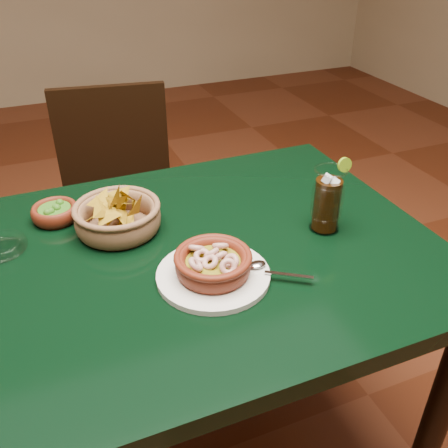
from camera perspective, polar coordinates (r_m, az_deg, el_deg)
name	(u,v)px	position (r m, az deg, el deg)	size (l,w,h in m)	color
dining_table	(162,294)	(1.11, -7.15, -7.91)	(1.20, 0.80, 0.75)	black
dining_chair	(121,207)	(1.79, -11.70, 1.95)	(0.46, 0.46, 0.88)	black
shrimp_plate	(213,266)	(0.97, -1.23, -4.81)	(0.29, 0.22, 0.07)	silver
chip_basket	(118,217)	(1.14, -12.05, 0.84)	(0.23, 0.23, 0.13)	brown
guacamole_ramekin	(55,212)	(1.22, -18.75, 1.28)	(0.13, 0.13, 0.04)	#531A0E
cola_drink	(327,200)	(1.12, 11.72, 2.67)	(0.15, 0.15, 0.17)	white
glass_ashtray	(1,246)	(1.15, -24.11, -2.36)	(0.11, 0.11, 0.03)	white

